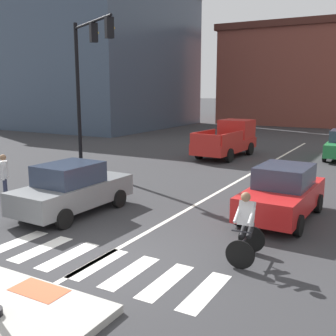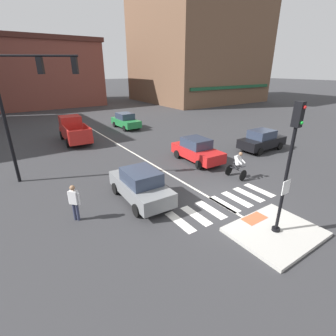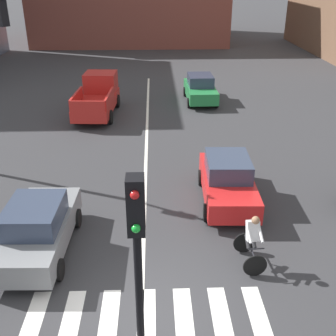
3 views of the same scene
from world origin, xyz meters
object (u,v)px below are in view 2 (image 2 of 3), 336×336
at_px(car_red_eastbound_mid, 197,150).
at_px(cyclist, 237,165).
at_px(signal_pole, 290,160).
at_px(traffic_light_mast, 25,97).
at_px(pickup_truck_red_westbound_distant, 74,130).
at_px(car_black_cross_right, 262,140).
at_px(car_grey_westbound_near, 140,185).
at_px(car_green_eastbound_distant, 126,121).
at_px(pedestrian_at_curb_left, 74,200).

xyz_separation_m(car_red_eastbound_mid, cyclist, (0.07, -3.62, 0.06)).
relative_size(signal_pole, car_red_eastbound_mid, 1.21).
distance_m(signal_pole, car_red_eastbound_mid, 8.99).
distance_m(traffic_light_mast, pickup_truck_red_westbound_distant, 9.54).
height_order(car_red_eastbound_mid, pickup_truck_red_westbound_distant, pickup_truck_red_westbound_distant).
relative_size(car_black_cross_right, pickup_truck_red_westbound_distant, 0.79).
xyz_separation_m(car_grey_westbound_near, car_black_cross_right, (11.96, 1.85, 0.00)).
height_order(car_green_eastbound_distant, pickup_truck_red_westbound_distant, pickup_truck_red_westbound_distant).
bearing_deg(cyclist, car_black_cross_right, 24.46).
bearing_deg(car_green_eastbound_distant, car_black_cross_right, -67.04).
bearing_deg(signal_pole, car_grey_westbound_near, 120.01).
xyz_separation_m(car_red_eastbound_mid, pickup_truck_red_westbound_distant, (-5.75, 10.34, 0.17)).
relative_size(car_red_eastbound_mid, cyclist, 2.47).
relative_size(traffic_light_mast, cyclist, 4.15).
bearing_deg(car_red_eastbound_mid, car_grey_westbound_near, -155.08).
bearing_deg(cyclist, pickup_truck_red_westbound_distant, 112.63).
bearing_deg(pedestrian_at_curb_left, car_black_cross_right, 7.03).
xyz_separation_m(traffic_light_mast, car_black_cross_right, (15.71, -3.45, -3.97)).
relative_size(car_grey_westbound_near, pedestrian_at_curb_left, 2.48).
xyz_separation_m(signal_pole, pickup_truck_red_westbound_distant, (-2.94, 18.55, -2.18)).
bearing_deg(pickup_truck_red_westbound_distant, car_green_eastbound_distant, 19.06).
xyz_separation_m(traffic_light_mast, cyclist, (9.77, -6.14, -3.91)).
height_order(car_black_cross_right, cyclist, cyclist).
relative_size(traffic_light_mast, pedestrian_at_curb_left, 4.18).
distance_m(car_grey_westbound_near, car_red_eastbound_mid, 6.56).
distance_m(traffic_light_mast, cyclist, 12.19).
height_order(traffic_light_mast, pickup_truck_red_westbound_distant, traffic_light_mast).
distance_m(car_green_eastbound_distant, car_red_eastbound_mid, 12.44).
distance_m(car_green_eastbound_distant, pedestrian_at_curb_left, 17.92).
height_order(car_green_eastbound_distant, pedestrian_at_curb_left, pedestrian_at_curb_left).
relative_size(car_black_cross_right, pedestrian_at_curb_left, 2.46).
bearing_deg(pickup_truck_red_westbound_distant, traffic_light_mast, -116.89).
height_order(signal_pole, car_grey_westbound_near, signal_pole).
distance_m(car_black_cross_right, pedestrian_at_curb_left, 15.23).
bearing_deg(pedestrian_at_curb_left, car_grey_westbound_near, 0.30).
height_order(car_grey_westbound_near, cyclist, cyclist).
height_order(traffic_light_mast, car_black_cross_right, traffic_light_mast).
height_order(cyclist, pedestrian_at_curb_left, cyclist).
distance_m(signal_pole, car_black_cross_right, 11.68).
bearing_deg(signal_pole, car_black_cross_right, 39.63).
relative_size(signal_pole, cyclist, 2.98).
bearing_deg(car_green_eastbound_distant, signal_pole, -98.67).
bearing_deg(signal_pole, traffic_light_mast, 122.71).
bearing_deg(pickup_truck_red_westbound_distant, car_grey_westbound_near, -90.91).
distance_m(car_grey_westbound_near, pickup_truck_red_westbound_distant, 13.10).
distance_m(pickup_truck_red_westbound_distant, cyclist, 15.11).
bearing_deg(traffic_light_mast, car_black_cross_right, -12.37).
height_order(signal_pole, car_red_eastbound_mid, signal_pole).
distance_m(car_grey_westbound_near, car_black_cross_right, 12.10).
distance_m(car_red_eastbound_mid, pedestrian_at_curb_left, 9.53).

